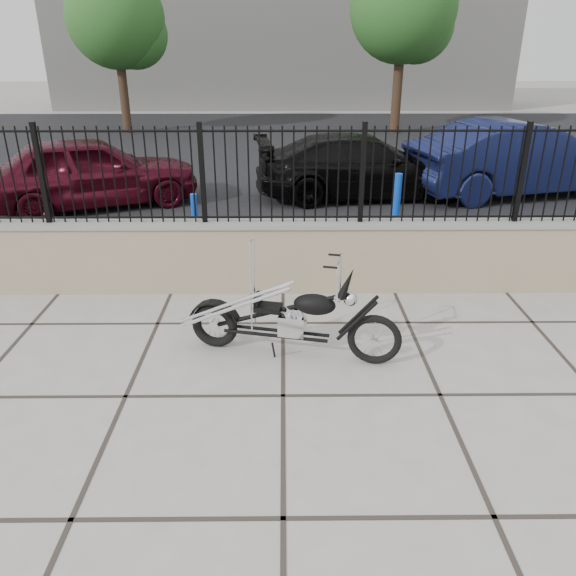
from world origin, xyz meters
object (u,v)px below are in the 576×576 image
Objects in this scene: chopper_motorcycle at (288,300)px; car_red at (91,172)px; car_blue at (519,158)px; car_black at (362,166)px.

car_red is (-3.88, 5.94, 0.06)m from chopper_motorcycle.
car_black is at bearing 78.51° from car_blue.
car_red is at bearing 135.93° from chopper_motorcycle.
car_red reaches higher than chopper_motorcycle.
car_red is at bearing 81.70° from car_blue.
chopper_motorcycle is 6.86m from car_black.
car_red reaches higher than car_black.
car_blue reaches higher than car_black.
chopper_motorcycle is at bearing 129.81° from car_blue.
chopper_motorcycle is 0.52× the size of car_red.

